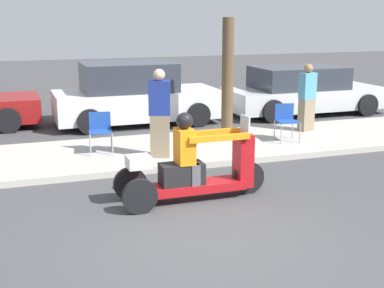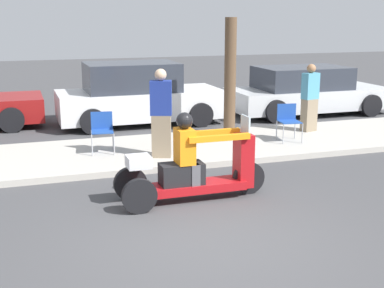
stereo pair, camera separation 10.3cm
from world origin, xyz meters
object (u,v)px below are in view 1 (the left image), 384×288
Objects in this scene: spectator_with_child at (160,115)px; spectator_near_curb at (307,99)px; folding_chair_set_back at (100,128)px; motorcycle_trike at (193,169)px; parked_car_lot_far at (134,96)px; folding_chair_curbside at (286,118)px; parked_car_lot_center at (302,91)px; tree_trunk at (228,75)px.

spectator_near_curb is at bearing 16.73° from spectator_with_child.
folding_chair_set_back is (-1.05, 0.78, -0.34)m from spectator_with_child.
motorcycle_trike is 6.31m from parked_car_lot_far.
spectator_with_child is 1.35m from folding_chair_set_back.
parked_car_lot_far is (0.53, 6.28, 0.26)m from motorcycle_trike.
folding_chair_curbside and folding_chair_set_back have the same top height.
parked_car_lot_center is (6.53, 3.05, 0.05)m from folding_chair_set_back.
motorcycle_trike is 3.00× the size of folding_chair_set_back.
motorcycle_trike is at bearing -139.81° from spectator_near_curb.
parked_car_lot_center is at bearing -1.75° from parked_car_lot_far.
folding_chair_set_back is at bearing 175.69° from folding_chair_curbside.
tree_trunk is at bearing -49.37° from parked_car_lot_far.
motorcycle_trike is 8.30m from parked_car_lot_center.
parked_car_lot_center reaches higher than folding_chair_curbside.
folding_chair_curbside is (3.19, 2.77, 0.12)m from motorcycle_trike.
tree_trunk reaches higher than spectator_with_child.
folding_chair_set_back is 3.56m from tree_trunk.
tree_trunk is at bearing 60.67° from motorcycle_trike.
parked_car_lot_far is at bearing 130.63° from tree_trunk.
spectator_near_curb is 5.13m from folding_chair_set_back.
parked_car_lot_far reaches higher than parked_car_lot_center.
parked_car_lot_center is 1.08× the size of parked_car_lot_far.
folding_chair_curbside is at bearing -4.31° from folding_chair_set_back.
motorcycle_trike is 4.22m from folding_chair_curbside.
spectator_with_child reaches higher than motorcycle_trike.
spectator_near_curb is at bearing -37.33° from parked_car_lot_far.
motorcycle_trike reaches higher than parked_car_lot_center.
parked_car_lot_far is at bearing 85.15° from motorcycle_trike.
spectator_near_curb is 2.02m from tree_trunk.
spectator_with_child is 6.69m from parked_car_lot_center.
parked_car_lot_far is (-5.06, 0.15, 0.10)m from parked_car_lot_center.
parked_car_lot_far reaches higher than motorcycle_trike.
parked_car_lot_far is at bearing 83.97° from spectator_with_child.
parked_car_lot_center is (5.48, 3.83, -0.30)m from spectator_with_child.
motorcycle_trike is 0.56× the size of parked_car_lot_far.
folding_chair_curbside is at bearing 8.69° from spectator_with_child.
folding_chair_set_back is 3.53m from parked_car_lot_far.
parked_car_lot_far reaches higher than folding_chair_set_back.
tree_trunk reaches higher than spectator_near_curb.
folding_chair_set_back is at bearing 143.37° from spectator_with_child.
folding_chair_set_back is at bearing -114.67° from parked_car_lot_far.
spectator_with_child is at bearing -145.05° from parked_car_lot_center.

